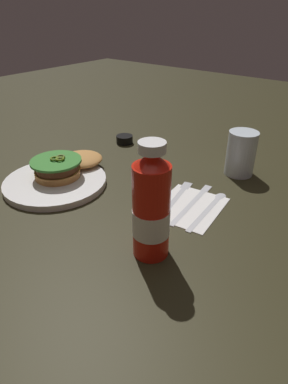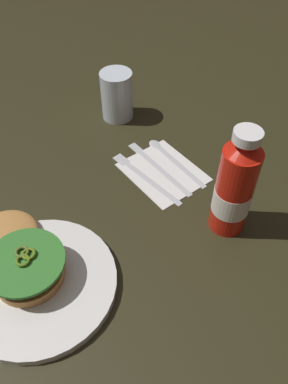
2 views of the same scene
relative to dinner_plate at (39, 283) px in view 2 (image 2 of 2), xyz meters
name	(u,v)px [view 2 (image 2 of 2)]	position (x,y,z in m)	size (l,w,h in m)	color
ground_plane	(79,208)	(0.12, -0.13, -0.01)	(3.00, 3.00, 0.00)	#2A2714
dinner_plate	(39,283)	(0.00, 0.00, 0.00)	(0.26, 0.26, 0.02)	white
burger_sandwich	(19,255)	(0.05, 0.01, 0.03)	(0.21, 0.13, 0.05)	#B97E3F
ketchup_bottle	(234,189)	(-0.06, -0.35, 0.09)	(0.07, 0.07, 0.22)	red
water_glass	(117,95)	(0.35, -0.34, 0.05)	(0.08, 0.08, 0.12)	silver
napkin	(162,171)	(0.12, -0.32, -0.01)	(0.16, 0.14, 0.00)	white
spoon_utensil	(169,155)	(0.16, -0.36, 0.00)	(0.19, 0.03, 0.00)	silver
butter_knife	(155,163)	(0.15, -0.32, 0.00)	(0.20, 0.04, 0.00)	silver
fork_utensil	(141,173)	(0.14, -0.28, 0.00)	(0.20, 0.06, 0.00)	silver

